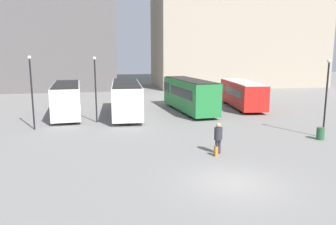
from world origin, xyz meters
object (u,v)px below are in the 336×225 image
at_px(lamp_post_0, 31,87).
at_px(lamp_post_1, 95,84).
at_px(suitcase, 216,151).
at_px(trash_bin, 320,134).
at_px(bus_0, 67,98).
at_px(bus_3, 242,93).
at_px(traveler, 218,135).
at_px(bus_1, 126,97).
at_px(bus_2, 189,94).
at_px(lamp_post_2, 327,92).

distance_m(lamp_post_0, lamp_post_1, 5.06).
xyz_separation_m(suitcase, lamp_post_0, (-11.59, 9.12, 3.03)).
bearing_deg(trash_bin, bus_0, 145.14).
xyz_separation_m(suitcase, lamp_post_1, (-6.87, 10.94, 2.98)).
bearing_deg(bus_3, bus_0, 100.96).
bearing_deg(bus_0, lamp_post_0, 156.10).
relative_size(bus_0, traveler, 4.97).
xyz_separation_m(bus_1, suitcase, (4.11, -13.97, -1.40)).
xyz_separation_m(bus_3, trash_bin, (-0.29, -13.78, -1.12)).
height_order(bus_2, bus_3, bus_2).
bearing_deg(lamp_post_0, suitcase, -38.19).
relative_size(bus_3, lamp_post_1, 1.74).
height_order(bus_0, trash_bin, bus_0).
relative_size(lamp_post_0, lamp_post_2, 1.04).
height_order(suitcase, lamp_post_0, lamp_post_0).
bearing_deg(lamp_post_0, lamp_post_2, -17.77).
xyz_separation_m(bus_1, bus_2, (6.38, 0.72, 0.07)).
bearing_deg(lamp_post_2, lamp_post_1, 151.94).
distance_m(bus_3, lamp_post_1, 16.28).
bearing_deg(bus_3, trash_bin, -174.46).
bearing_deg(lamp_post_0, bus_3, 18.52).
height_order(bus_2, traveler, bus_2).
relative_size(bus_2, trash_bin, 12.28).
bearing_deg(lamp_post_2, traveler, -165.99).
xyz_separation_m(bus_3, lamp_post_0, (-20.14, -6.75, 1.79)).
bearing_deg(bus_0, suitcase, -150.35).
distance_m(traveler, lamp_post_2, 9.07).
relative_size(bus_3, lamp_post_0, 1.71).
height_order(bus_3, trash_bin, bus_3).
bearing_deg(lamp_post_0, traveler, -36.18).
relative_size(bus_0, lamp_post_2, 1.69).
height_order(bus_0, traveler, bus_0).
height_order(bus_0, lamp_post_2, lamp_post_2).
bearing_deg(trash_bin, suitcase, -165.86).
bearing_deg(lamp_post_0, bus_2, 21.89).
height_order(bus_2, lamp_post_2, lamp_post_2).
height_order(bus_2, suitcase, bus_2).
relative_size(bus_0, suitcase, 10.69).
xyz_separation_m(bus_2, traveler, (-2.00, -14.25, -0.67)).
bearing_deg(lamp_post_1, bus_1, 47.58).
distance_m(traveler, trash_bin, 8.17).
bearing_deg(lamp_post_1, lamp_post_2, -28.06).
xyz_separation_m(bus_3, traveler, (-8.27, -15.42, -0.44)).
height_order(bus_1, lamp_post_2, lamp_post_2).
xyz_separation_m(lamp_post_0, lamp_post_2, (20.42, -6.54, -0.11)).
relative_size(bus_2, suitcase, 12.09).
relative_size(bus_3, trash_bin, 11.41).
distance_m(bus_3, suitcase, 18.06).
distance_m(bus_0, traveler, 17.22).
relative_size(bus_1, traveler, 5.80).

